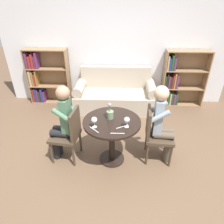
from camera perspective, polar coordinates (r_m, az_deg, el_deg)
The scene contains 16 objects.
ground_plane at distance 3.37m, azimuth -0.04°, elevation -13.25°, with size 16.00×16.00×0.00m, color brown.
back_wall at distance 4.71m, azimuth 1.19°, elevation 18.48°, with size 5.20×0.05×2.70m.
round_table at distance 3.00m, azimuth -0.04°, elevation -5.25°, with size 0.85×0.85×0.75m.
couch at distance 4.64m, azimuth 0.92°, elevation 4.71°, with size 1.83×0.80×0.92m.
bookshelf_left at distance 5.10m, azimuth -18.87°, elevation 9.39°, with size 0.97×0.28×1.30m.
bookshelf_right at distance 4.96m, azimuth 18.28°, elevation 8.44°, with size 0.97×0.28×1.30m.
chair_left at distance 3.16m, azimuth -12.22°, elevation -5.82°, with size 0.47×0.47×0.90m.
chair_right at distance 3.16m, azimuth 12.21°, elevation -5.79°, with size 0.45×0.45×0.90m.
person_left at distance 3.10m, azimuth -14.06°, elevation -2.92°, with size 0.44×0.37×1.27m.
person_right at distance 3.06m, azimuth 14.20°, elevation -3.00°, with size 0.43×0.36×1.27m.
wine_glass_left at distance 2.72m, azimuth -5.11°, elevation -2.34°, with size 0.08×0.08×0.16m.
wine_glass_right at distance 2.73m, azimuth 4.25°, elevation -2.32°, with size 0.08×0.08×0.16m.
flower_vase at distance 2.92m, azimuth -0.56°, elevation -0.42°, with size 0.10×0.10×0.25m.
knife_left_setting at distance 2.78m, azimuth 2.93°, elevation -4.21°, with size 0.17×0.11×0.00m.
fork_left_setting at distance 2.73m, azimuth -5.15°, elevation -5.03°, with size 0.14×0.14×0.00m.
knife_right_setting at distance 2.65m, azimuth 1.58°, elevation -6.10°, with size 0.19×0.01×0.00m.
Camera 1 is at (0.11, -2.43, 2.33)m, focal length 32.00 mm.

